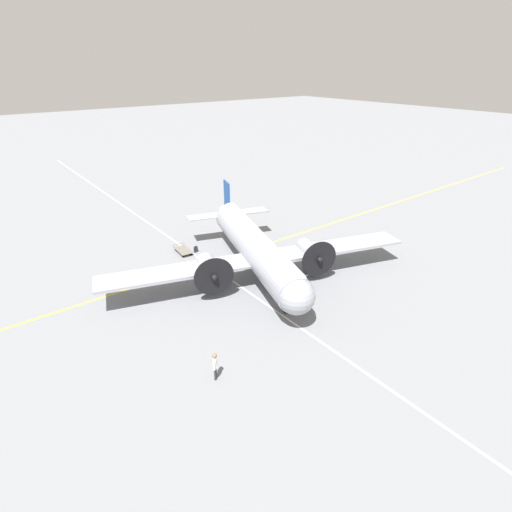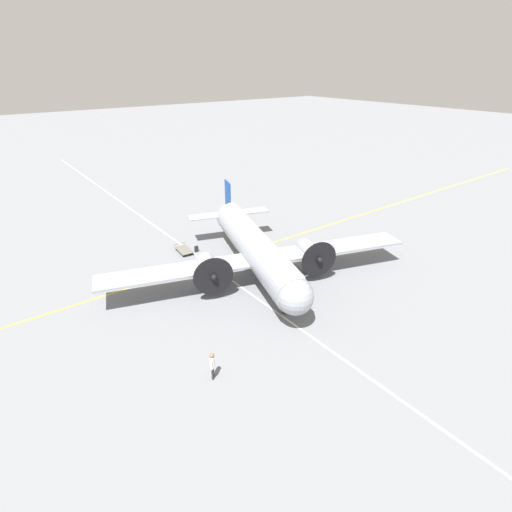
{
  "view_description": "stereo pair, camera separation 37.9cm",
  "coord_description": "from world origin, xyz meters",
  "px_view_note": "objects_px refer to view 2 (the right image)",
  "views": [
    {
      "loc": [
        19.21,
        24.95,
        17.13
      ],
      "look_at": [
        0.0,
        0.0,
        1.8
      ],
      "focal_mm": 28.0,
      "sensor_mm": 36.0,
      "label": 1
    },
    {
      "loc": [
        18.91,
        25.18,
        17.13
      ],
      "look_at": [
        0.0,
        0.0,
        1.8
      ],
      "focal_mm": 28.0,
      "sensor_mm": 36.0,
      "label": 2
    }
  ],
  "objects_px": {
    "suitcase_near_door": "(196,249)",
    "baggage_cart": "(184,250)",
    "airliner_main": "(258,249)",
    "traffic_cone": "(283,280)",
    "crew_foreground": "(212,363)"
  },
  "relations": [
    {
      "from": "traffic_cone",
      "to": "crew_foreground",
      "type": "bearing_deg",
      "value": 29.98
    },
    {
      "from": "baggage_cart",
      "to": "traffic_cone",
      "type": "xyz_separation_m",
      "value": [
        -3.93,
        10.63,
        -0.0
      ]
    },
    {
      "from": "baggage_cart",
      "to": "traffic_cone",
      "type": "relative_size",
      "value": 4.06
    },
    {
      "from": "crew_foreground",
      "to": "suitcase_near_door",
      "type": "relative_size",
      "value": 2.87
    },
    {
      "from": "airliner_main",
      "to": "baggage_cart",
      "type": "bearing_deg",
      "value": -143.12
    },
    {
      "from": "traffic_cone",
      "to": "suitcase_near_door",
      "type": "bearing_deg",
      "value": -74.06
    },
    {
      "from": "airliner_main",
      "to": "traffic_cone",
      "type": "bearing_deg",
      "value": 42.48
    },
    {
      "from": "suitcase_near_door",
      "to": "baggage_cart",
      "type": "bearing_deg",
      "value": -30.57
    },
    {
      "from": "suitcase_near_door",
      "to": "traffic_cone",
      "type": "height_order",
      "value": "suitcase_near_door"
    },
    {
      "from": "baggage_cart",
      "to": "suitcase_near_door",
      "type": "bearing_deg",
      "value": 64.75
    },
    {
      "from": "airliner_main",
      "to": "traffic_cone",
      "type": "height_order",
      "value": "airliner_main"
    },
    {
      "from": "airliner_main",
      "to": "baggage_cart",
      "type": "distance_m",
      "value": 9.18
    },
    {
      "from": "suitcase_near_door",
      "to": "baggage_cart",
      "type": "xyz_separation_m",
      "value": [
        1.07,
        -0.63,
        -0.03
      ]
    },
    {
      "from": "crew_foreground",
      "to": "baggage_cart",
      "type": "xyz_separation_m",
      "value": [
        -6.89,
        -16.87,
        -0.86
      ]
    },
    {
      "from": "airliner_main",
      "to": "suitcase_near_door",
      "type": "distance_m",
      "value": 8.3
    }
  ]
}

